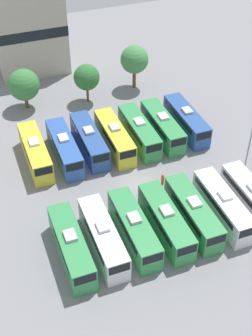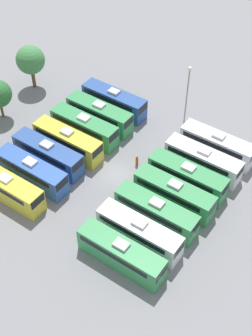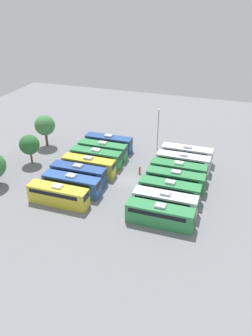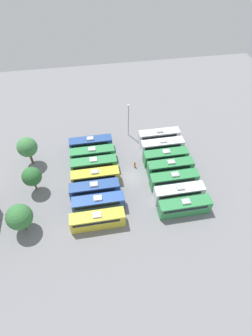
{
  "view_description": "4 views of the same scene",
  "coord_description": "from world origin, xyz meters",
  "px_view_note": "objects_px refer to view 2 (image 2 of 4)",
  "views": [
    {
      "loc": [
        -16.64,
        -39.97,
        39.26
      ],
      "look_at": [
        -1.49,
        -0.05,
        3.17
      ],
      "focal_mm": 50.0,
      "sensor_mm": 36.0,
      "label": 1
    },
    {
      "loc": [
        -34.02,
        -25.1,
        43.79
      ],
      "look_at": [
        -0.04,
        -1.41,
        2.1
      ],
      "focal_mm": 50.0,
      "sensor_mm": 36.0,
      "label": 2
    },
    {
      "loc": [
        -49.37,
        -15.91,
        31.52
      ],
      "look_at": [
        1.09,
        1.07,
        1.85
      ],
      "focal_mm": 35.0,
      "sensor_mm": 36.0,
      "label": 3
    },
    {
      "loc": [
        -37.6,
        8.0,
        43.91
      ],
      "look_at": [
        -0.14,
        1.54,
        3.38
      ],
      "focal_mm": 28.0,
      "sensor_mm": 36.0,
      "label": 4
    }
  ],
  "objects_px": {
    "bus_0": "(121,253)",
    "bus_5": "(203,160)",
    "bus_10": "(68,141)",
    "light_pole": "(188,86)",
    "bus_13": "(114,100)",
    "worker_person": "(137,161)",
    "bus_4": "(187,176)",
    "bus_1": "(139,232)",
    "bus_8": "(32,171)",
    "bus_3": "(174,193)",
    "tree_2": "(30,60)",
    "bus_12": "(99,114)",
    "bus_2": "(156,212)",
    "bus_11": "(84,127)",
    "bus_7": "(7,187)",
    "bus_6": "(217,145)",
    "bus_9": "(48,154)"
  },
  "relations": [
    {
      "from": "bus_0",
      "to": "bus_5",
      "type": "height_order",
      "value": "same"
    },
    {
      "from": "bus_10",
      "to": "light_pole",
      "type": "distance_m",
      "value": 18.13
    },
    {
      "from": "bus_13",
      "to": "worker_person",
      "type": "distance_m",
      "value": 12.25
    },
    {
      "from": "bus_4",
      "to": "bus_13",
      "type": "distance_m",
      "value": 18.21
    },
    {
      "from": "bus_1",
      "to": "bus_8",
      "type": "xyz_separation_m",
      "value": [
        0.18,
        16.42,
        0.0
      ]
    },
    {
      "from": "bus_3",
      "to": "bus_4",
      "type": "xyz_separation_m",
      "value": [
        3.41,
        0.12,
        0.0
      ]
    },
    {
      "from": "worker_person",
      "to": "tree_2",
      "type": "xyz_separation_m",
      "value": [
        5.4,
        23.3,
        4.13
      ]
    },
    {
      "from": "bus_12",
      "to": "bus_5",
      "type": "bearing_deg",
      "value": -89.97
    },
    {
      "from": "bus_2",
      "to": "light_pole",
      "type": "height_order",
      "value": "light_pole"
    },
    {
      "from": "bus_10",
      "to": "tree_2",
      "type": "relative_size",
      "value": 1.43
    },
    {
      "from": "bus_3",
      "to": "bus_10",
      "type": "relative_size",
      "value": 1.0
    },
    {
      "from": "bus_13",
      "to": "light_pole",
      "type": "height_order",
      "value": "light_pole"
    },
    {
      "from": "bus_13",
      "to": "bus_5",
      "type": "bearing_deg",
      "value": -102.47
    },
    {
      "from": "bus_10",
      "to": "light_pole",
      "type": "height_order",
      "value": "light_pole"
    },
    {
      "from": "bus_3",
      "to": "bus_0",
      "type": "bearing_deg",
      "value": 178.58
    },
    {
      "from": "bus_11",
      "to": "bus_13",
      "type": "distance_m",
      "value": 7.24
    },
    {
      "from": "bus_0",
      "to": "bus_2",
      "type": "distance_m",
      "value": 7.01
    },
    {
      "from": "bus_7",
      "to": "bus_11",
      "type": "relative_size",
      "value": 1.0
    },
    {
      "from": "bus_6",
      "to": "bus_7",
      "type": "height_order",
      "value": "same"
    },
    {
      "from": "bus_8",
      "to": "bus_1",
      "type": "bearing_deg",
      "value": -90.64
    },
    {
      "from": "bus_2",
      "to": "bus_11",
      "type": "height_order",
      "value": "same"
    },
    {
      "from": "bus_1",
      "to": "tree_2",
      "type": "bearing_deg",
      "value": 62.88
    },
    {
      "from": "bus_12",
      "to": "light_pole",
      "type": "bearing_deg",
      "value": -52.58
    },
    {
      "from": "bus_5",
      "to": "light_pole",
      "type": "height_order",
      "value": "light_pole"
    },
    {
      "from": "bus_0",
      "to": "bus_9",
      "type": "height_order",
      "value": "same"
    },
    {
      "from": "bus_9",
      "to": "bus_12",
      "type": "distance_m",
      "value": 10.53
    },
    {
      "from": "bus_3",
      "to": "bus_7",
      "type": "height_order",
      "value": "same"
    },
    {
      "from": "bus_1",
      "to": "bus_6",
      "type": "bearing_deg",
      "value": -1.66
    },
    {
      "from": "bus_10",
      "to": "bus_8",
      "type": "bearing_deg",
      "value": 179.43
    },
    {
      "from": "bus_5",
      "to": "tree_2",
      "type": "bearing_deg",
      "value": 87.56
    },
    {
      "from": "bus_9",
      "to": "bus_4",
      "type": "bearing_deg",
      "value": -68.03
    },
    {
      "from": "bus_7",
      "to": "worker_person",
      "type": "relative_size",
      "value": 6.27
    },
    {
      "from": "bus_7",
      "to": "bus_9",
      "type": "distance_m",
      "value": 7.3
    },
    {
      "from": "bus_4",
      "to": "worker_person",
      "type": "bearing_deg",
      "value": 93.31
    },
    {
      "from": "worker_person",
      "to": "tree_2",
      "type": "relative_size",
      "value": 0.23
    },
    {
      "from": "bus_8",
      "to": "bus_10",
      "type": "xyz_separation_m",
      "value": [
        6.98,
        -0.07,
        0.0
      ]
    },
    {
      "from": "bus_3",
      "to": "bus_9",
      "type": "relative_size",
      "value": 1.0
    },
    {
      "from": "bus_1",
      "to": "bus_4",
      "type": "distance_m",
      "value": 10.6
    },
    {
      "from": "bus_3",
      "to": "bus_12",
      "type": "height_order",
      "value": "same"
    },
    {
      "from": "bus_5",
      "to": "light_pole",
      "type": "relative_size",
      "value": 1.1
    },
    {
      "from": "bus_5",
      "to": "bus_10",
      "type": "distance_m",
      "value": 18.17
    },
    {
      "from": "light_pole",
      "to": "bus_5",
      "type": "bearing_deg",
      "value": -137.31
    },
    {
      "from": "light_pole",
      "to": "bus_13",
      "type": "bearing_deg",
      "value": 110.81
    },
    {
      "from": "bus_1",
      "to": "bus_4",
      "type": "relative_size",
      "value": 1.0
    },
    {
      "from": "bus_12",
      "to": "bus_13",
      "type": "xyz_separation_m",
      "value": [
        3.74,
        0.11,
        0.0
      ]
    },
    {
      "from": "bus_5",
      "to": "tree_2",
      "type": "height_order",
      "value": "tree_2"
    },
    {
      "from": "worker_person",
      "to": "tree_2",
      "type": "height_order",
      "value": "tree_2"
    },
    {
      "from": "bus_11",
      "to": "light_pole",
      "type": "relative_size",
      "value": 1.1
    },
    {
      "from": "worker_person",
      "to": "bus_1",
      "type": "bearing_deg",
      "value": -145.03
    },
    {
      "from": "tree_2",
      "to": "bus_9",
      "type": "bearing_deg",
      "value": -131.1
    }
  ]
}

